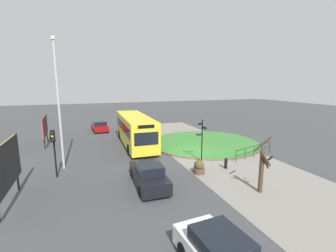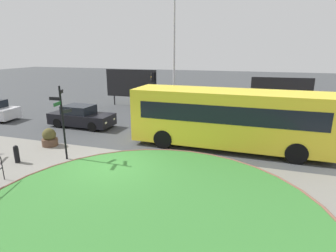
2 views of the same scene
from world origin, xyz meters
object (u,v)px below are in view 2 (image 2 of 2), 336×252
at_px(bollard_foreground, 17,154).
at_px(bus_yellow, 229,118).
at_px(lamppost_tall, 174,50).
at_px(car_far_lane, 81,117).
at_px(billboard_right, 281,91).
at_px(planter_near_signpost, 50,138).
at_px(signpost_directional, 62,117).
at_px(traffic_light_near, 154,83).
at_px(billboard_left, 131,84).

relative_size(bollard_foreground, bus_yellow, 0.08).
height_order(bus_yellow, lamppost_tall, lamppost_tall).
distance_m(bollard_foreground, car_far_lane, 6.25).
bearing_deg(billboard_right, car_far_lane, -153.71).
bearing_deg(lamppost_tall, billboard_right, 15.83).
distance_m(car_far_lane, billboard_right, 15.15).
bearing_deg(car_far_lane, planter_near_signpost, -78.66).
xyz_separation_m(signpost_directional, billboard_right, (10.36, 12.71, -0.08)).
xyz_separation_m(traffic_light_near, lamppost_tall, (1.79, -0.33, 2.60)).
xyz_separation_m(traffic_light_near, billboard_left, (-2.95, 1.92, -0.37)).
bearing_deg(bus_yellow, car_far_lane, -6.06).
xyz_separation_m(signpost_directional, bollard_foreground, (-1.89, -1.04, -1.62)).
distance_m(billboard_left, planter_near_signpost, 11.49).
bearing_deg(billboard_right, signpost_directional, -132.95).
bearing_deg(planter_near_signpost, car_far_lane, 99.65).
bearing_deg(bus_yellow, billboard_right, -109.15).
xyz_separation_m(bus_yellow, planter_near_signpost, (-9.22, -2.65, -1.20)).
bearing_deg(traffic_light_near, bus_yellow, 136.49).
relative_size(billboard_left, planter_near_signpost, 4.96).
distance_m(bus_yellow, car_far_lane, 9.99).
distance_m(lamppost_tall, billboard_right, 8.94).
height_order(lamppost_tall, billboard_left, lamppost_tall).
distance_m(car_far_lane, traffic_light_near, 6.69).
height_order(signpost_directional, planter_near_signpost, signpost_directional).
bearing_deg(car_far_lane, billboard_right, 31.74).
bearing_deg(car_far_lane, bollard_foreground, -80.80).
relative_size(bus_yellow, planter_near_signpost, 10.19).
distance_m(lamppost_tall, planter_near_signpost, 11.10).
distance_m(signpost_directional, traffic_light_near, 10.77).
bearing_deg(traffic_light_near, planter_near_signpost, 76.97).
relative_size(traffic_light_near, lamppost_tall, 0.35).
bearing_deg(signpost_directional, lamppost_tall, 77.60).
xyz_separation_m(car_far_lane, traffic_light_near, (3.21, 5.60, 1.77)).
relative_size(bollard_foreground, planter_near_signpost, 0.86).
relative_size(bollard_foreground, lamppost_tall, 0.09).
bearing_deg(planter_near_signpost, traffic_light_near, 74.87).
distance_m(car_far_lane, lamppost_tall, 8.48).
bearing_deg(lamppost_tall, traffic_light_near, 169.55).
xyz_separation_m(lamppost_tall, billboard_right, (8.07, 2.29, -3.08)).
bearing_deg(traffic_light_near, signpost_directional, 89.41).
height_order(car_far_lane, billboard_right, billboard_right).
bearing_deg(bollard_foreground, billboard_right, 48.31).
relative_size(signpost_directional, bollard_foreground, 4.13).
height_order(traffic_light_near, billboard_left, billboard_left).
bearing_deg(lamppost_tall, car_far_lane, -133.47).
distance_m(bus_yellow, billboard_left, 12.98).
bearing_deg(planter_near_signpost, billboard_right, 42.59).
xyz_separation_m(car_far_lane, billboard_right, (13.07, 7.56, 1.30)).
xyz_separation_m(traffic_light_near, billboard_right, (9.86, 1.96, -0.47)).
distance_m(bus_yellow, planter_near_signpost, 9.67).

